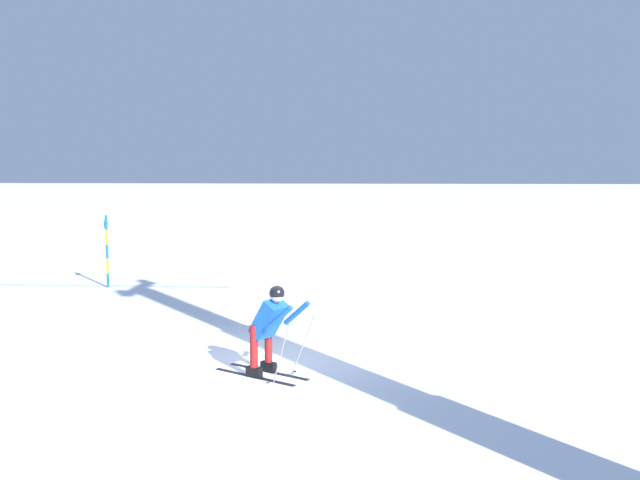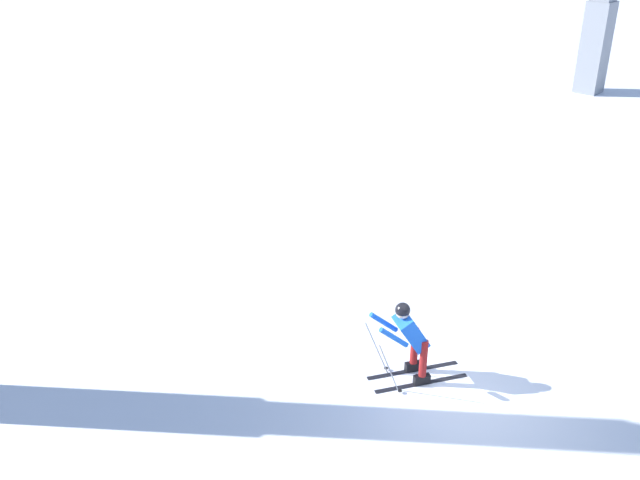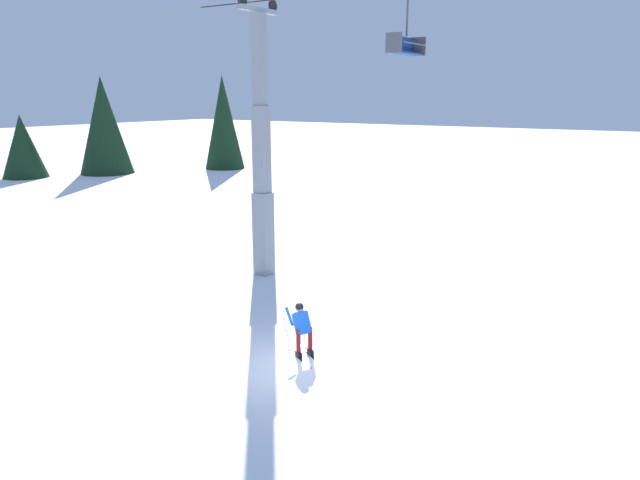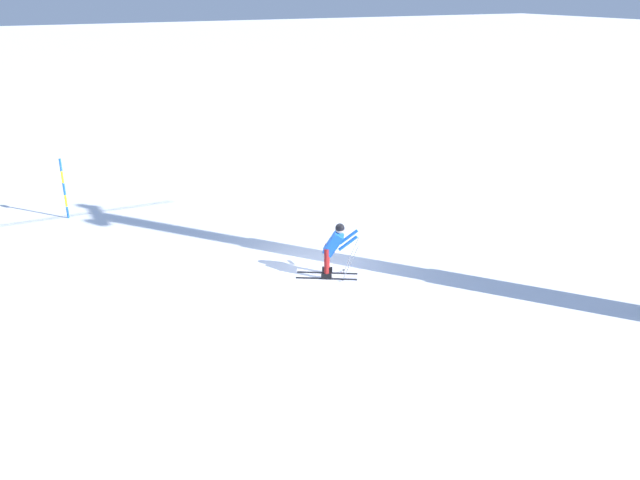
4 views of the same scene
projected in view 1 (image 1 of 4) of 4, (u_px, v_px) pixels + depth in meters
ground_plane at (263, 361)px, 12.64m from camera, size 260.00×260.00×0.00m
skier_carving_main at (270, 323)px, 11.63m from camera, size 1.74×1.38×1.68m
trail_marker_pole at (107, 249)px, 20.25m from camera, size 0.07×0.28×2.07m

